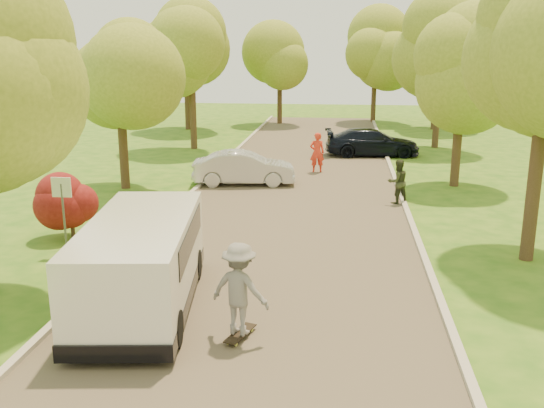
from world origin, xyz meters
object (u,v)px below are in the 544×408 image
at_px(dark_sedan, 372,142).
at_px(longboard, 240,334).
at_px(minivan, 142,262).
at_px(person_olive, 398,182).
at_px(street_sign, 62,199).
at_px(silver_sedan, 244,168).
at_px(person_striped, 317,153).
at_px(skateboarder, 240,289).

relative_size(dark_sedan, longboard, 4.95).
xyz_separation_m(minivan, person_olive, (6.31, 9.98, -0.25)).
xyz_separation_m(street_sign, longboard, (5.66, -4.45, -1.46)).
distance_m(silver_sedan, person_olive, 6.59).
distance_m(minivan, person_olive, 11.81).
bearing_deg(person_striped, longboard, 78.21).
xyz_separation_m(silver_sedan, dark_sedan, (5.60, 7.60, 0.01)).
bearing_deg(street_sign, minivan, -44.50).
height_order(minivan, person_olive, minivan).
bearing_deg(street_sign, person_olive, 35.10).
bearing_deg(dark_sedan, silver_sedan, 137.74).
height_order(person_striped, person_olive, person_striped).
xyz_separation_m(person_striped, person_olive, (3.19, -5.36, -0.10)).
distance_m(person_striped, person_olive, 6.24).
bearing_deg(street_sign, skateboarder, -38.18).
bearing_deg(longboard, dark_sedan, -81.30).
height_order(street_sign, skateboarder, street_sign).
xyz_separation_m(street_sign, person_striped, (6.41, 12.11, -0.65)).
xyz_separation_m(minivan, skateboarder, (2.36, -1.21, -0.01)).
bearing_deg(dark_sedan, person_olive, 176.97).
height_order(dark_sedan, skateboarder, skateboarder).
xyz_separation_m(street_sign, dark_sedan, (9.10, 16.83, -0.85)).
distance_m(street_sign, skateboarder, 7.22).
distance_m(minivan, longboard, 2.82).
distance_m(dark_sedan, longboard, 21.57).
height_order(silver_sedan, longboard, silver_sedan).
relative_size(skateboarder, person_olive, 1.14).
xyz_separation_m(silver_sedan, person_olive, (6.10, -2.49, 0.12)).
bearing_deg(person_striped, silver_sedan, 35.49).
bearing_deg(dark_sedan, minivan, 158.00).
bearing_deg(minivan, dark_sedan, 66.54).
bearing_deg(skateboarder, person_olive, -91.51).
bearing_deg(person_striped, street_sign, 52.92).
distance_m(dark_sedan, person_olive, 10.10).
height_order(minivan, person_striped, minivan).
bearing_deg(dark_sedan, person_striped, 144.45).
relative_size(dark_sedan, person_striped, 2.67).
xyz_separation_m(longboard, person_olive, (3.94, 11.20, 0.71)).
distance_m(minivan, dark_sedan, 20.90).
height_order(longboard, skateboarder, skateboarder).
bearing_deg(person_olive, silver_sedan, -46.94).
distance_m(skateboarder, person_striped, 16.58).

